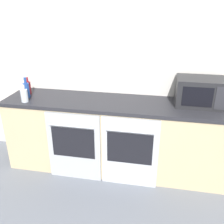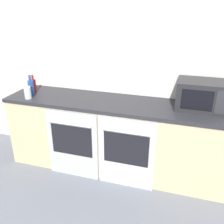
# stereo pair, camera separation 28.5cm
# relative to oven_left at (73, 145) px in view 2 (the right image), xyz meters

# --- Properties ---
(wall_back) EXTENTS (10.00, 0.06, 2.60)m
(wall_back) POSITION_rel_oven_left_xyz_m (0.44, 0.64, 0.87)
(wall_back) COLOR silver
(wall_back) RESTS_ON ground_plane
(counter_back) EXTENTS (2.66, 0.62, 0.89)m
(counter_back) POSITION_rel_oven_left_xyz_m (0.44, 0.31, 0.02)
(counter_back) COLOR #D1B789
(counter_back) RESTS_ON ground_plane
(oven_left) EXTENTS (0.62, 0.06, 0.84)m
(oven_left) POSITION_rel_oven_left_xyz_m (0.00, 0.00, 0.00)
(oven_left) COLOR #B7BABF
(oven_left) RESTS_ON ground_plane
(oven_right) EXTENTS (0.62, 0.06, 0.84)m
(oven_right) POSITION_rel_oven_left_xyz_m (0.64, 0.00, 0.00)
(oven_right) COLOR silver
(oven_right) RESTS_ON ground_plane
(microwave) EXTENTS (0.51, 0.36, 0.30)m
(microwave) POSITION_rel_oven_left_xyz_m (1.34, 0.39, 0.62)
(microwave) COLOR #232326
(microwave) RESTS_ON counter_back
(bottle_blue) EXTENTS (0.07, 0.07, 0.25)m
(bottle_blue) POSITION_rel_oven_left_xyz_m (-0.64, 0.25, 0.56)
(bottle_blue) COLOR #234793
(bottle_blue) RESTS_ON counter_back
(bottle_clear) EXTENTS (0.08, 0.08, 0.20)m
(bottle_clear) POSITION_rel_oven_left_xyz_m (-0.60, 0.12, 0.54)
(bottle_clear) COLOR silver
(bottle_clear) RESTS_ON counter_back
(bottle_red) EXTENTS (0.07, 0.07, 0.21)m
(bottle_red) POSITION_rel_oven_left_xyz_m (-0.69, 0.38, 0.55)
(bottle_red) COLOR maroon
(bottle_red) RESTS_ON counter_back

